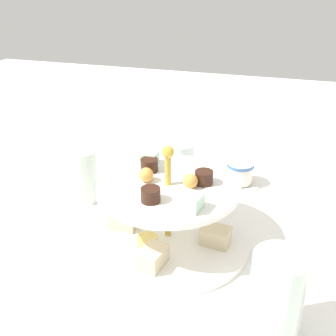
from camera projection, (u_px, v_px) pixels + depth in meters
ground_plane at (168, 239)px, 0.72m from camera, size 2.40×2.40×0.00m
tiered_serving_stand at (168, 216)px, 0.70m from camera, size 0.29×0.29×0.18m
water_glass_tall_right at (276, 297)px, 0.51m from camera, size 0.07×0.07×0.12m
water_glass_short_left at (180, 160)px, 0.92m from camera, size 0.06×0.06×0.08m
teacup_with_saucer at (240, 174)px, 0.89m from camera, size 0.09×0.09×0.05m
butter_knife_left at (6, 331)px, 0.54m from camera, size 0.10×0.15×0.00m
butter_knife_right at (327, 227)px, 0.75m from camera, size 0.17×0.06×0.00m
water_glass_mid_back at (83, 175)px, 0.82m from camera, size 0.06×0.06×0.11m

